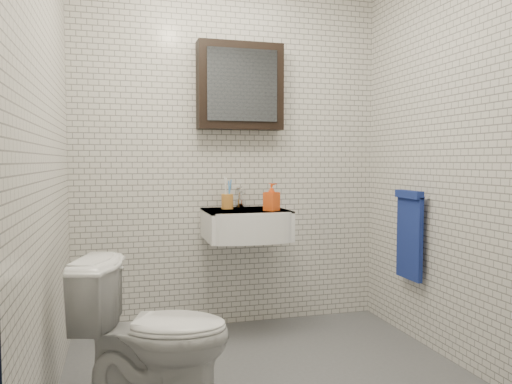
# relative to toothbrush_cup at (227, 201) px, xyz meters

# --- Properties ---
(ground) EXTENTS (2.20, 2.00, 0.01)m
(ground) POSITION_rel_toothbrush_cup_xyz_m (0.06, -0.87, -0.90)
(ground) COLOR #52545A
(ground) RESTS_ON ground
(room_shell) EXTENTS (2.22, 2.02, 2.51)m
(room_shell) POSITION_rel_toothbrush_cup_xyz_m (0.06, -0.87, 0.56)
(room_shell) COLOR silver
(room_shell) RESTS_ON ground
(washbasin) EXTENTS (0.55, 0.50, 0.20)m
(washbasin) POSITION_rel_toothbrush_cup_xyz_m (0.11, -0.14, -0.15)
(washbasin) COLOR white
(washbasin) RESTS_ON room_shell
(faucet) EXTENTS (0.06, 0.20, 0.15)m
(faucet) POSITION_rel_toothbrush_cup_xyz_m (0.11, 0.06, 0.01)
(faucet) COLOR silver
(faucet) RESTS_ON washbasin
(mirror_cabinet) EXTENTS (0.60, 0.15, 0.60)m
(mirror_cabinet) POSITION_rel_toothbrush_cup_xyz_m (0.11, 0.06, 0.79)
(mirror_cabinet) COLOR black
(mirror_cabinet) RESTS_ON room_shell
(towel_rail) EXTENTS (0.09, 0.30, 0.58)m
(towel_rail) POSITION_rel_toothbrush_cup_xyz_m (1.10, -0.52, -0.18)
(towel_rail) COLOR silver
(towel_rail) RESTS_ON room_shell
(toothbrush_cup) EXTENTS (0.11, 0.11, 0.23)m
(toothbrush_cup) POSITION_rel_toothbrush_cup_xyz_m (0.00, 0.00, 0.00)
(toothbrush_cup) COLOR #C88032
(toothbrush_cup) RESTS_ON washbasin
(soap_bottle) EXTENTS (0.12, 0.12, 0.18)m
(soap_bottle) POSITION_rel_toothbrush_cup_xyz_m (0.25, -0.22, 0.04)
(soap_bottle) COLOR orange
(soap_bottle) RESTS_ON washbasin
(toilet) EXTENTS (0.79, 0.59, 0.72)m
(toilet) POSITION_rel_toothbrush_cup_xyz_m (-0.57, -0.99, -0.54)
(toilet) COLOR white
(toilet) RESTS_ON ground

